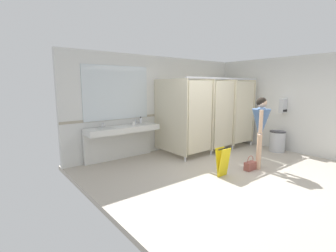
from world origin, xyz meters
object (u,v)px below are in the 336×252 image
paper_cup (134,124)px  trash_bin (277,141)px  paper_towel_dispenser_upper (284,105)px  soap_dispenser (141,121)px  handbag (250,165)px  person_standing (261,124)px  wet_floor_sign (223,162)px

paper_cup → trash_bin: bearing=-27.4°
paper_towel_dispenser_upper → soap_dispenser: size_ratio=2.28×
paper_towel_dispenser_upper → handbag: paper_towel_dispenser_upper is taller
paper_towel_dispenser_upper → soap_dispenser: (-3.52, 2.11, -0.36)m
person_standing → paper_cup: 3.03m
trash_bin → paper_towel_dispenser_upper: bearing=-0.1°
trash_bin → wet_floor_sign: bearing=-173.8°
person_standing → handbag: 0.96m
handbag → paper_cup: size_ratio=3.53×
trash_bin → handbag: (-2.00, -0.44, -0.19)m
person_standing → handbag: (-0.27, 0.03, -0.92)m
paper_cup → person_standing: bearing=-51.1°
paper_towel_dispenser_upper → soap_dispenser: bearing=149.1°
handbag → wet_floor_sign: 0.83m
wet_floor_sign → handbag: bearing=-10.2°
paper_towel_dispenser_upper → handbag: size_ratio=1.21×
paper_towel_dispenser_upper → paper_cup: bearing=154.0°
paper_cup → wet_floor_sign: (0.84, -2.19, -0.61)m
handbag → wet_floor_sign: size_ratio=0.56×
handbag → soap_dispenser: size_ratio=1.88×
paper_towel_dispenser_upper → soap_dispenser: 4.12m
person_standing → wet_floor_sign: size_ratio=2.70×
soap_dispenser → paper_cup: bearing=-147.5°
handbag → person_standing: bearing=-6.3°
trash_bin → soap_dispenser: 3.95m
paper_towel_dispenser_upper → paper_cup: (-3.87, 1.88, -0.39)m
person_standing → soap_dispenser: bearing=121.0°
paper_towel_dispenser_upper → paper_cup: paper_towel_dispenser_upper is taller
wet_floor_sign → trash_bin: bearing=6.2°
person_standing → soap_dispenser: size_ratio=9.14×
person_standing → wet_floor_sign: 1.30m
person_standing → wet_floor_sign: bearing=170.8°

